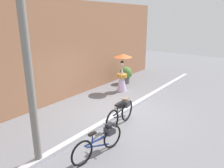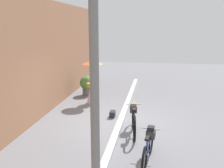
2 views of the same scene
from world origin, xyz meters
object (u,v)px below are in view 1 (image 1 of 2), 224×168
potted_plant_by_door (126,74)px  utility_pole (28,69)px  bicycle_far_side (101,140)px  backpack_on_pavement (122,104)px  person_with_parasol (122,72)px  bicycle_near_officer (121,113)px

potted_plant_by_door → utility_pole: (-6.99, -2.04, 1.88)m
bicycle_far_side → backpack_on_pavement: (2.93, 1.37, -0.30)m
bicycle_far_side → utility_pole: (-1.21, 1.03, 1.99)m
person_with_parasol → utility_pole: size_ratio=0.38×
bicycle_near_officer → utility_pole: size_ratio=0.37×
bicycle_near_officer → potted_plant_by_door: (4.15, 2.57, 0.07)m
bicycle_far_side → utility_pole: 2.55m
bicycle_far_side → backpack_on_pavement: 3.24m
bicycle_near_officer → bicycle_far_side: (-1.63, -0.50, -0.04)m
person_with_parasol → backpack_on_pavement: (-1.65, -1.14, -0.84)m
backpack_on_pavement → bicycle_far_side: bearing=-154.9°
bicycle_near_officer → potted_plant_by_door: bearing=31.7°
utility_pole → bicycle_far_side: bearing=-40.3°
person_with_parasol → utility_pole: (-5.79, -1.48, 1.44)m
bicycle_near_officer → utility_pole: utility_pole is taller
backpack_on_pavement → utility_pole: bearing=-175.3°
backpack_on_pavement → person_with_parasol: bearing=34.6°
bicycle_near_officer → backpack_on_pavement: 1.60m
bicycle_near_officer → bicycle_far_side: bicycle_near_officer is taller
bicycle_far_side → bicycle_near_officer: bearing=17.1°
bicycle_near_officer → utility_pole: (-2.84, 0.53, 1.95)m
person_with_parasol → potted_plant_by_door: 1.39m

